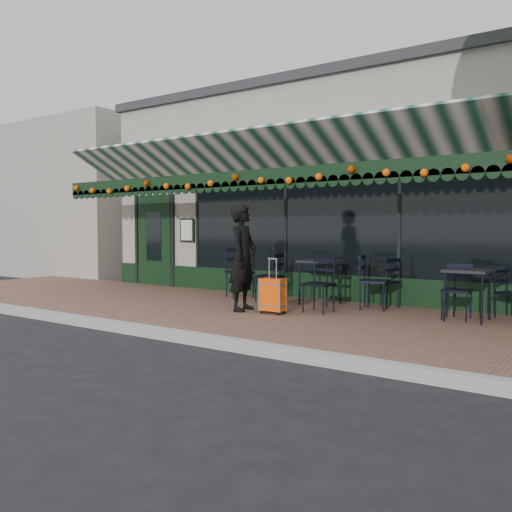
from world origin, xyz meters
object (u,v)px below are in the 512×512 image
Objects in this scene: woman at (243,257)px; chair_b_right at (374,282)px; chair_b_front at (319,285)px; cafe_table_b at (320,264)px; chair_a_front at (457,291)px; suitcase at (273,295)px; cafe_table_a at (468,275)px; chair_a_left at (383,283)px; chair_solo at (240,273)px; chair_b_left at (269,277)px; chair_a_right at (511,294)px.

chair_b_right is at bearing -63.86° from woman.
chair_b_right is 1.04m from chair_b_front.
woman is at bearing -117.54° from cafe_table_b.
chair_b_front reaches higher than chair_a_front.
suitcase is 3.02m from cafe_table_a.
chair_a_left is at bearing 12.17° from cafe_table_b.
chair_b_right is (-0.08, -0.22, 0.03)m from chair_a_left.
cafe_table_b is 1.07m from chair_b_right.
chair_a_left is 0.95× the size of chair_b_right.
cafe_table_a is 0.77× the size of chair_solo.
suitcase is at bearing -23.33° from chair_a_left.
cafe_table_b is 1.81m from chair_solo.
chair_b_front is at bearing -166.01° from cafe_table_a.
chair_a_front is at bearing 169.58° from cafe_table_a.
chair_b_left reaches higher than suitcase.
cafe_table_a is 0.95× the size of cafe_table_b.
chair_b_front is (-0.62, -0.84, -0.02)m from chair_b_right.
chair_b_left is (-0.90, 1.24, 0.16)m from suitcase.
suitcase is 0.80m from chair_b_front.
chair_a_front is at bearing 21.19° from suitcase.
cafe_table_a is 0.83m from chair_a_right.
woman reaches higher than cafe_table_b.
woman is 1.98× the size of chair_b_front.
chair_a_front is 3.51m from chair_b_left.
woman is at bearing 135.25° from chair_a_right.
chair_solo reaches higher than chair_b_left.
cafe_table_b reaches higher than cafe_table_a.
chair_solo is at bearing -177.79° from cafe_table_b.
chair_b_left is at bearing 178.29° from cafe_table_a.
suitcase is 0.95× the size of chair_b_right.
chair_b_front reaches higher than cafe_table_a.
chair_b_front is at bearing 57.52° from chair_b_left.
chair_solo is at bearing -103.56° from chair_b_left.
chair_b_left is at bearing 1.08° from woman.
suitcase is 1.16× the size of cafe_table_a.
chair_a_right is 0.89× the size of chair_a_front.
chair_a_right is at bearing -78.76° from woman.
chair_a_left reaches higher than cafe_table_a.
suitcase is 1.04× the size of chair_a_front.
chair_a_left is 1.17× the size of chair_a_right.
chair_a_front is 4.28m from chair_solo.
chair_a_front is at bearing -59.39° from chair_solo.
chair_b_left is at bearing 123.16° from suitcase.
chair_b_left is at bearing -65.82° from chair_a_left.
chair_a_left is (1.24, 1.63, 0.15)m from suitcase.
chair_a_left is at bearing -51.17° from chair_solo.
cafe_table_a is 2.66m from cafe_table_b.
chair_b_left is (-4.18, -0.47, 0.08)m from chair_a_right.
chair_b_right reaches higher than chair_b_left.
cafe_table_b reaches higher than chair_a_right.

